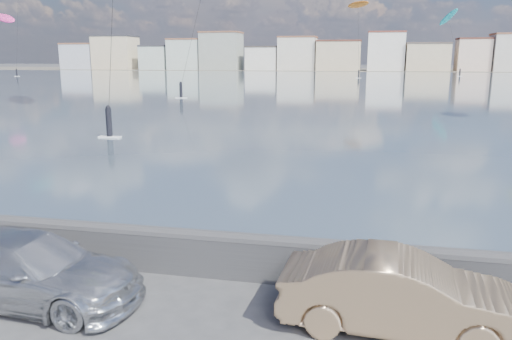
{
  "coord_description": "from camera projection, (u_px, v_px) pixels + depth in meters",
  "views": [
    {
      "loc": [
        3.41,
        -7.34,
        4.82
      ],
      "look_at": [
        1.0,
        4.0,
        2.2
      ],
      "focal_mm": 35.0,
      "sensor_mm": 36.0,
      "label": 1
    }
  ],
  "objects": [
    {
      "name": "kitesurfer_4",
      "position": [
        358.0,
        6.0,
        125.29
      ],
      "size": [
        6.91,
        14.98,
        18.95
      ],
      "color": "orange",
      "rests_on": "ground"
    },
    {
      "name": "seawall",
      "position": [
        201.0,
        251.0,
        11.21
      ],
      "size": [
        400.0,
        0.36,
        1.08
      ],
      "color": "#28282B",
      "rests_on": "ground"
    },
    {
      "name": "far_shore_strip",
      "position": [
        355.0,
        70.0,
        199.58
      ],
      "size": [
        500.0,
        60.0,
        0.0
      ],
      "primitive_type": "cube",
      "color": "#4C473D",
      "rests_on": "ground"
    },
    {
      "name": "far_buildings",
      "position": [
        359.0,
        54.0,
        184.63
      ],
      "size": [
        240.79,
        13.26,
        14.6
      ],
      "color": "#B2B7C6",
      "rests_on": "ground"
    },
    {
      "name": "kitesurfer_2",
      "position": [
        4.0,
        19.0,
        102.5
      ],
      "size": [
        8.23,
        18.23,
        14.51
      ],
      "color": "#E5338C",
      "rests_on": "ground"
    },
    {
      "name": "ground",
      "position": [
        153.0,
        338.0,
        8.76
      ],
      "size": [
        700.0,
        700.0,
        0.0
      ],
      "primitive_type": "plane",
      "color": "#333335",
      "rests_on": "ground"
    },
    {
      "name": "bay_water",
      "position": [
        345.0,
        83.0,
        96.06
      ],
      "size": [
        500.0,
        177.0,
        0.0
      ],
      "primitive_type": "cube",
      "color": "#34455D",
      "rests_on": "ground"
    },
    {
      "name": "car_silver",
      "position": [
        28.0,
        269.0,
        9.97
      ],
      "size": [
        4.86,
        2.2,
        1.38
      ],
      "primitive_type": "imported",
      "rotation": [
        0.0,
        0.0,
        1.51
      ],
      "color": "silver",
      "rests_on": "ground"
    },
    {
      "name": "car_champagne",
      "position": [
        401.0,
        294.0,
        8.88
      ],
      "size": [
        4.38,
        1.73,
        1.42
      ],
      "primitive_type": "imported",
      "rotation": [
        0.0,
        0.0,
        1.52
      ],
      "color": "tan",
      "rests_on": "ground"
    },
    {
      "name": "kitesurfer_6",
      "position": [
        449.0,
        18.0,
        140.95
      ],
      "size": [
        5.64,
        18.41,
        18.38
      ],
      "color": "#19BFBF",
      "rests_on": "ground"
    }
  ]
}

